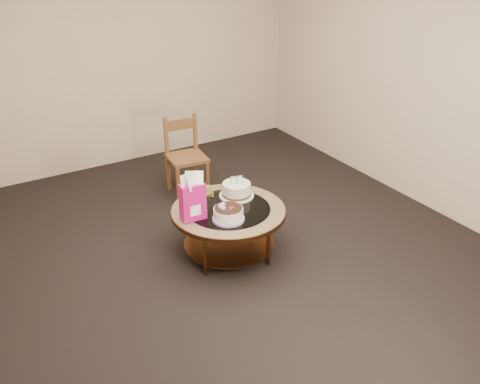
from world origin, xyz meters
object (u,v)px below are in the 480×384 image
cream_cake (237,190)px  coffee_table (229,216)px  gift_bag (192,197)px  dining_chair (186,156)px  decorated_cake (228,214)px

cream_cake → coffee_table: bearing=-121.9°
gift_bag → dining_chair: bearing=71.0°
decorated_cake → gift_bag: gift_bag is taller
cream_cake → dining_chair: 1.16m
coffee_table → dining_chair: 1.34m
cream_cake → gift_bag: 0.57m
cream_cake → dining_chair: dining_chair is taller
decorated_cake → coffee_table: bearing=59.3°
dining_chair → decorated_cake: bearing=-96.0°
cream_cake → dining_chair: bearing=103.8°
coffee_table → dining_chair: dining_chair is taller
coffee_table → gift_bag: (-0.34, 0.00, 0.29)m
coffee_table → gift_bag: size_ratio=2.45×
cream_cake → gift_bag: size_ratio=0.77×
decorated_cake → dining_chair: size_ratio=0.32×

